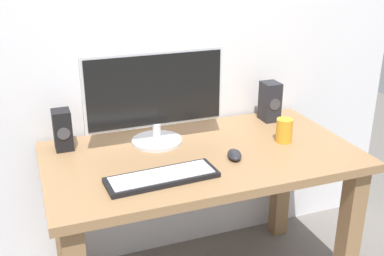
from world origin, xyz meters
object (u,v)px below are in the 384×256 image
(speaker_right, at_px, (270,101))
(mouse, at_px, (234,155))
(keyboard_primary, at_px, (162,177))
(coffee_mug, at_px, (284,130))
(desk, at_px, (201,180))
(monitor, at_px, (155,96))
(speaker_left, at_px, (63,130))

(speaker_right, bearing_deg, mouse, -135.61)
(speaker_right, bearing_deg, keyboard_primary, -148.54)
(keyboard_primary, bearing_deg, coffee_mug, 14.30)
(desk, bearing_deg, keyboard_primary, -142.99)
(desk, height_order, keyboard_primary, keyboard_primary)
(coffee_mug, bearing_deg, keyboard_primary, -165.70)
(monitor, xyz_separation_m, speaker_right, (0.61, 0.07, -0.12))
(desk, relative_size, mouse, 12.98)
(speaker_right, height_order, speaker_left, speaker_right)
(mouse, bearing_deg, desk, 153.74)
(desk, height_order, speaker_left, speaker_left)
(monitor, relative_size, coffee_mug, 5.80)
(mouse, distance_m, speaker_right, 0.51)
(monitor, relative_size, speaker_left, 3.53)
(speaker_left, xyz_separation_m, coffee_mug, (0.93, -0.26, -0.03))
(desk, xyz_separation_m, speaker_right, (0.46, 0.25, 0.23))
(desk, distance_m, coffee_mug, 0.43)
(speaker_right, relative_size, coffee_mug, 1.82)
(desk, relative_size, speaker_right, 6.79)
(monitor, bearing_deg, coffee_mug, -19.99)
(mouse, xyz_separation_m, speaker_left, (-0.65, 0.35, 0.07))
(keyboard_primary, relative_size, speaker_right, 2.23)
(desk, distance_m, monitor, 0.42)
(keyboard_primary, bearing_deg, desk, 37.01)
(coffee_mug, bearing_deg, speaker_right, 74.46)
(monitor, bearing_deg, keyboard_primary, -103.17)
(speaker_left, height_order, coffee_mug, speaker_left)
(desk, relative_size, monitor, 2.13)
(speaker_right, xyz_separation_m, coffee_mug, (-0.07, -0.27, -0.04))
(desk, bearing_deg, speaker_right, 28.43)
(speaker_right, bearing_deg, monitor, -173.35)
(desk, height_order, mouse, mouse)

